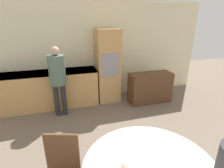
# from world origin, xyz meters

# --- Properties ---
(wall_back) EXTENTS (6.57, 0.05, 2.60)m
(wall_back) POSITION_xyz_m (0.00, 4.91, 1.30)
(wall_back) COLOR beige
(wall_back) RESTS_ON ground_plane
(kitchen_counter) EXTENTS (2.49, 0.60, 0.92)m
(kitchen_counter) POSITION_xyz_m (-1.19, 4.57, 0.48)
(kitchen_counter) COLOR tan
(kitchen_counter) RESTS_ON ground_plane
(oven_unit) EXTENTS (0.59, 0.59, 1.91)m
(oven_unit) POSITION_xyz_m (0.38, 4.58, 0.96)
(oven_unit) COLOR tan
(oven_unit) RESTS_ON ground_plane
(sideboard) EXTENTS (1.13, 0.45, 0.80)m
(sideboard) POSITION_xyz_m (1.43, 4.11, 0.40)
(sideboard) COLOR #51331E
(sideboard) RESTS_ON ground_plane
(person_standing) EXTENTS (0.36, 0.36, 1.60)m
(person_standing) POSITION_xyz_m (-0.89, 4.05, 0.99)
(person_standing) COLOR #262628
(person_standing) RESTS_ON ground_plane
(cup) EXTENTS (0.06, 0.06, 0.09)m
(cup) POSITION_xyz_m (-0.31, 1.44, 0.81)
(cup) COLOR beige
(cup) RESTS_ON dining_table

